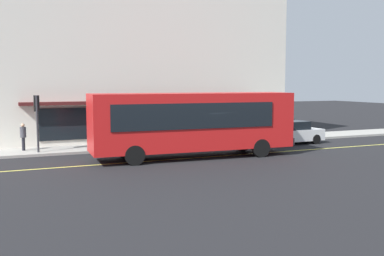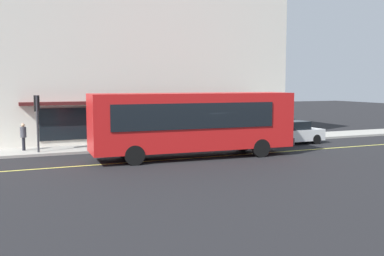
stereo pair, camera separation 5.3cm
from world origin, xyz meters
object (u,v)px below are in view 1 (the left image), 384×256
object	(u,v)px
pedestrian_at_corner	(23,134)
car_white	(291,133)
pedestrian_by_curb	(288,124)
bus	(194,121)
traffic_light	(37,110)

from	to	relation	value
pedestrian_at_corner	car_white	bearing A→B (deg)	-9.43
pedestrian_at_corner	pedestrian_by_curb	distance (m)	17.63
car_white	bus	bearing A→B (deg)	-162.63
traffic_light	pedestrian_at_corner	distance (m)	1.83
car_white	pedestrian_by_curb	size ratio (longest dim) A/B	2.72
pedestrian_by_curb	car_white	bearing A→B (deg)	-120.87
pedestrian_at_corner	pedestrian_by_curb	size ratio (longest dim) A/B	0.98
car_white	pedestrian_at_corner	distance (m)	16.80
traffic_light	pedestrian_at_corner	size ratio (longest dim) A/B	2.03
pedestrian_at_corner	bus	bearing A→B (deg)	-32.01
pedestrian_by_curb	traffic_light	bearing A→B (deg)	179.37
bus	pedestrian_by_curb	bearing A→B (deg)	24.98
pedestrian_by_curb	bus	bearing A→B (deg)	-155.02
bus	pedestrian_by_curb	distance (m)	10.12
car_white	pedestrian_by_curb	xyz separation A→B (m)	(1.03, 1.72, 0.37)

